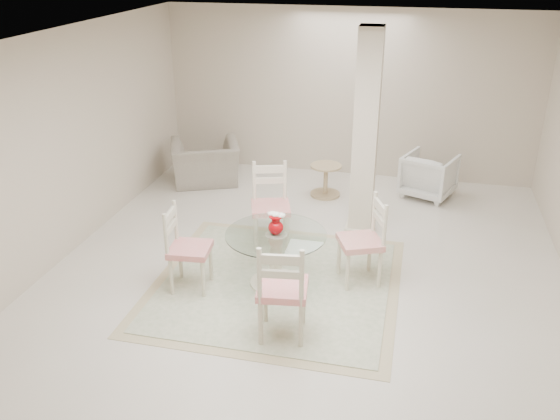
% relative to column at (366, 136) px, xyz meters
% --- Properties ---
extents(ground, '(7.00, 7.00, 0.00)m').
position_rel_column_xyz_m(ground, '(-0.50, -1.30, -1.35)').
color(ground, white).
rests_on(ground, ground).
extents(room_shell, '(6.02, 7.02, 2.71)m').
position_rel_column_xyz_m(room_shell, '(-0.50, -1.30, 0.51)').
color(room_shell, beige).
rests_on(room_shell, ground).
extents(column, '(0.30, 0.30, 2.70)m').
position_rel_column_xyz_m(column, '(0.00, 0.00, 0.00)').
color(column, beige).
rests_on(column, ground).
extents(area_rug, '(2.77, 2.77, 0.02)m').
position_rel_column_xyz_m(area_rug, '(-0.79, -1.59, -1.34)').
color(area_rug, tan).
rests_on(area_rug, ground).
extents(dining_table, '(1.12, 1.12, 0.65)m').
position_rel_column_xyz_m(dining_table, '(-0.79, -1.59, -1.02)').
color(dining_table, beige).
rests_on(dining_table, ground).
extents(red_vase, '(0.20, 0.17, 0.26)m').
position_rel_column_xyz_m(red_vase, '(-0.78, -1.59, -0.58)').
color(red_vase, '#A8050B').
rests_on(red_vase, dining_table).
extents(dining_chair_east, '(0.59, 0.59, 1.13)m').
position_rel_column_xyz_m(dining_chair_east, '(0.19, -1.28, -0.75)').
color(dining_chair_east, beige).
rests_on(dining_chair_east, ground).
extents(dining_chair_north, '(0.60, 0.60, 1.19)m').
position_rel_column_xyz_m(dining_chair_north, '(-1.10, -0.61, -0.72)').
color(dining_chair_north, '#F4E5C8').
rests_on(dining_chair_north, ground).
extents(dining_chair_west, '(0.48, 0.48, 1.09)m').
position_rel_column_xyz_m(dining_chair_west, '(-1.76, -1.89, -0.77)').
color(dining_chair_west, beige).
rests_on(dining_chair_west, ground).
extents(dining_chair_south, '(0.53, 0.53, 1.19)m').
position_rel_column_xyz_m(dining_chair_south, '(-0.49, -2.57, -0.72)').
color(dining_chair_south, beige).
rests_on(dining_chair_south, ground).
extents(recliner_taupe, '(1.32, 1.25, 0.68)m').
position_rel_column_xyz_m(recliner_taupe, '(-2.64, 1.23, -1.01)').
color(recliner_taupe, '#9D9682').
rests_on(recliner_taupe, ground).
extents(armchair_white, '(0.93, 0.94, 0.67)m').
position_rel_column_xyz_m(armchair_white, '(0.87, 1.49, -1.02)').
color(armchair_white, white).
rests_on(armchair_white, ground).
extents(side_table, '(0.48, 0.48, 0.50)m').
position_rel_column_xyz_m(side_table, '(-0.66, 1.14, -1.12)').
color(side_table, tan).
rests_on(side_table, ground).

